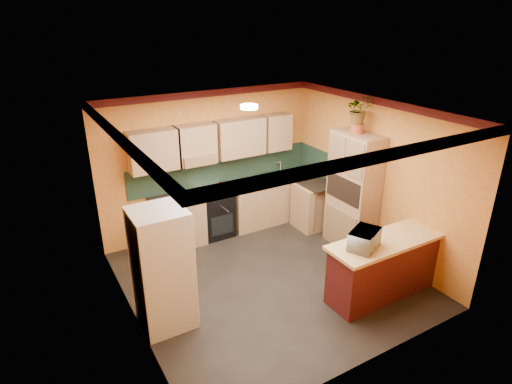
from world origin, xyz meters
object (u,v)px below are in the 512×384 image
(fridge, at_px, (162,269))
(breakfast_bar, at_px, (385,268))
(pantry, at_px, (353,192))
(microwave, at_px, (364,239))
(stove, at_px, (215,213))
(base_cabinets_back, at_px, (244,206))

(fridge, bearing_deg, breakfast_bar, -18.40)
(pantry, bearing_deg, fridge, -174.22)
(microwave, bearing_deg, breakfast_bar, -26.68)
(microwave, bearing_deg, stove, 79.74)
(stove, xyz_separation_m, breakfast_bar, (1.37, -2.98, -0.02))
(breakfast_bar, bearing_deg, stove, 114.59)
(breakfast_bar, relative_size, microwave, 3.74)
(base_cabinets_back, distance_m, breakfast_bar, 3.07)
(breakfast_bar, bearing_deg, pantry, 67.89)
(stove, xyz_separation_m, pantry, (1.92, -1.61, 0.59))
(pantry, bearing_deg, breakfast_bar, -112.11)
(pantry, xyz_separation_m, microwave, (-1.05, -1.38, 0.01))
(stove, height_order, microwave, microwave)
(base_cabinets_back, bearing_deg, fridge, -139.41)
(breakfast_bar, bearing_deg, microwave, 180.00)
(microwave, bearing_deg, base_cabinets_back, 68.19)
(base_cabinets_back, bearing_deg, breakfast_bar, -76.06)
(fridge, xyz_separation_m, microwave, (2.55, -1.01, 0.21))
(pantry, distance_m, breakfast_bar, 1.61)
(base_cabinets_back, xyz_separation_m, pantry, (1.30, -1.61, 0.61))
(stove, distance_m, pantry, 2.58)
(base_cabinets_back, bearing_deg, microwave, -85.14)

